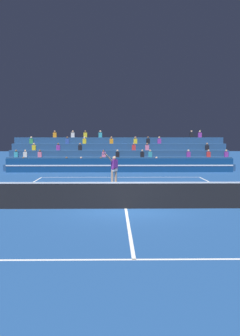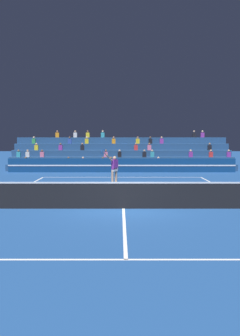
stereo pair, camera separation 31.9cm
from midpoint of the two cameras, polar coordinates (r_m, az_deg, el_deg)
ground_plane at (r=15.56m, az=0.25°, el=-5.92°), size 120.00×120.00×0.00m
court_lines at (r=15.56m, az=0.25°, el=-5.91°), size 11.10×23.90×0.01m
tennis_net at (r=15.47m, az=0.26°, el=-3.94°), size 12.00×0.10×1.10m
sponsor_banner_wall at (r=31.13m, az=-0.30°, el=0.39°), size 18.00×0.26×1.10m
bleacher_stand at (r=34.90m, az=-0.38°, el=1.61°), size 18.96×4.75×3.38m
tennis_player at (r=22.57m, az=-1.30°, el=-0.14°), size 1.03×1.07×2.20m
tennis_ball at (r=23.73m, az=-6.00°, el=-2.22°), size 0.07×0.07×0.07m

